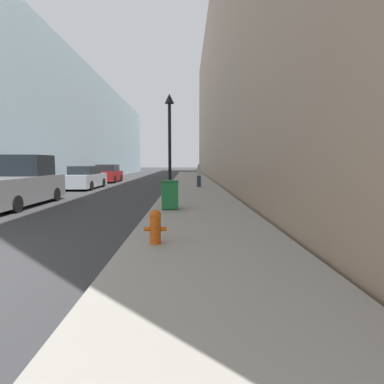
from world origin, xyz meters
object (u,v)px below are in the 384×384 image
trash_bin (170,194)px  parked_sedan_near (85,178)px  parked_sedan_far (108,174)px  lamppost (170,131)px  pedestrian_on_sidewalk (199,175)px  fire_hydrant (155,226)px  pickup_truck (17,185)px

trash_bin → parked_sedan_near: bearing=122.5°
parked_sedan_near → parked_sedan_far: size_ratio=1.14×
lamppost → parked_sedan_near: 8.55m
trash_bin → parked_sedan_far: bearing=111.5°
parked_sedan_near → pedestrian_on_sidewalk: pedestrian_on_sidewalk is taller
trash_bin → lamppost: (-0.29, 4.97, 2.77)m
trash_bin → parked_sedan_far: size_ratio=0.25×
fire_hydrant → parked_sedan_near: bearing=113.5°
fire_hydrant → trash_bin: (0.05, 4.64, 0.16)m
trash_bin → pedestrian_on_sidewalk: (1.44, 9.85, 0.25)m
pickup_truck → pedestrian_on_sidewalk: pickup_truck is taller
lamppost → pedestrian_on_sidewalk: 5.75m
trash_bin → parked_sedan_far: 18.25m
lamppost → pedestrian_on_sidewalk: lamppost is taller
fire_hydrant → pickup_truck: bearing=134.9°
parked_sedan_near → pedestrian_on_sidewalk: bearing=-2.5°
trash_bin → pickup_truck: bearing=163.6°
fire_hydrant → lamppost: size_ratio=0.14×
lamppost → parked_sedan_far: bearing=118.1°
lamppost → fire_hydrant: bearing=-88.6°
fire_hydrant → parked_sedan_near: parked_sedan_near is taller
lamppost → parked_sedan_far: 13.87m
lamppost → parked_sedan_near: lamppost is taller
parked_sedan_far → parked_sedan_near: bearing=-88.3°
parked_sedan_far → pedestrian_on_sidewalk: bearing=-41.3°
lamppost → parked_sedan_near: size_ratio=1.09×
lamppost → parked_sedan_near: (-6.21, 5.21, -2.72)m
fire_hydrant → pickup_truck: size_ratio=0.14×
trash_bin → pickup_truck: size_ratio=0.20×
lamppost → trash_bin: bearing=-86.7°
parked_sedan_near → parked_sedan_far: bearing=91.7°
pickup_truck → parked_sedan_near: size_ratio=1.11×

